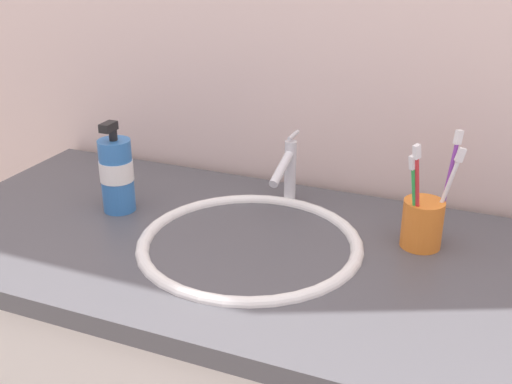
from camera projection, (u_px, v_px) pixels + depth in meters
The scene contains 9 objects.
tiled_wall_back at pixel (311, 48), 1.28m from camera, with size 2.43×0.04×2.40m, color beige.
sink_basin at pixel (250, 263), 1.13m from camera, with size 0.40×0.40×0.11m.
faucet at pixel (288, 169), 1.25m from camera, with size 0.02×0.14×0.14m.
toothbrush_cup at pixel (422, 224), 1.09m from camera, with size 0.07×0.07×0.09m, color orange.
toothbrush_red at pixel (417, 191), 1.04m from camera, with size 0.03×0.04×0.19m.
toothbrush_purple at pixel (448, 181), 1.07m from camera, with size 0.03×0.03×0.21m.
toothbrush_white at pixel (446, 191), 1.06m from camera, with size 0.05×0.03×0.18m.
toothbrush_green at pixel (414, 196), 1.05m from camera, with size 0.03×0.04×0.17m.
soap_dispenser at pixel (117, 174), 1.22m from camera, with size 0.07×0.07×0.18m.
Camera 1 is at (0.39, -0.91, 1.44)m, focal length 44.03 mm.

